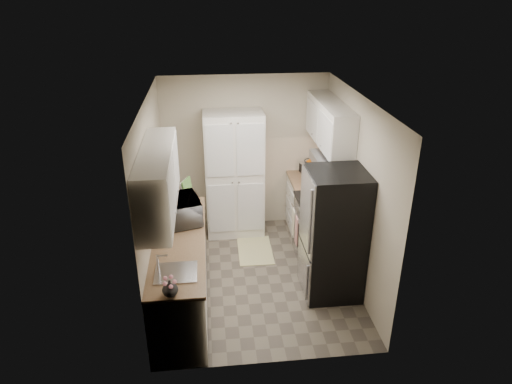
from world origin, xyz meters
The scene contains 16 objects.
ground centered at (0.00, 0.00, 0.00)m, with size 3.20×3.20×0.00m, color #665B4C.
room_shell centered at (-0.02, -0.01, 1.63)m, with size 2.64×3.24×2.52m.
pantry_cabinet centered at (-0.20, 1.32, 1.00)m, with size 0.90×0.55×2.00m, color silver.
base_cabinet_left centered at (-0.99, -0.43, 0.44)m, with size 0.60×2.30×0.88m, color silver.
countertop_left centered at (-0.99, -0.43, 0.90)m, with size 0.63×2.33×0.04m, color #846647.
base_cabinet_right centered at (0.99, 1.19, 0.44)m, with size 0.60×0.80×0.88m, color silver.
countertop_right centered at (0.99, 1.19, 0.90)m, with size 0.63×0.83×0.04m, color #846647.
electric_range centered at (0.97, 0.39, 0.48)m, with size 0.71×0.78×1.13m.
refrigerator centered at (0.94, -0.41, 0.85)m, with size 0.70×0.72×1.70m, color #B7B7BC.
microwave centered at (-0.94, 0.04, 1.08)m, with size 0.57×0.39×0.32m, color #A3A3A7.
wine_bottle centered at (-1.06, 0.53, 1.08)m, with size 0.08×0.08×0.32m, color black.
flower_vase centered at (-1.03, -1.52, 1.00)m, with size 0.16×0.16×0.17m, color white.
cutting_board centered at (-0.90, 0.66, 1.08)m, with size 0.02×0.25×0.32m, color #56943D.
toaster_oven centered at (1.05, 1.34, 1.02)m, with size 0.28×0.36×0.21m, color silver.
fruit_basket centered at (1.02, 1.31, 1.17)m, with size 0.23×0.23×0.10m, color #DE6201, non-canonical shape.
kitchen_mat centered at (0.05, 0.66, 0.01)m, with size 0.51×0.82×0.01m, color beige.
Camera 1 is at (-0.59, -5.27, 3.75)m, focal length 32.00 mm.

